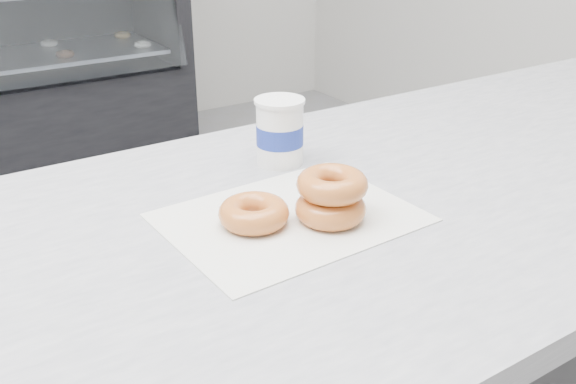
# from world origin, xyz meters

# --- Properties ---
(wax_paper) EXTENTS (0.35, 0.27, 0.00)m
(wax_paper) POSITION_xyz_m (0.25, -0.60, 0.90)
(wax_paper) COLOR silver
(wax_paper) RESTS_ON counter
(donut_single) EXTENTS (0.12, 0.12, 0.03)m
(donut_single) POSITION_xyz_m (0.19, -0.59, 0.92)
(donut_single) COLOR orange
(donut_single) RESTS_ON wax_paper
(donut_stack) EXTENTS (0.11, 0.11, 0.07)m
(donut_stack) POSITION_xyz_m (0.29, -0.64, 0.94)
(donut_stack) COLOR orange
(donut_stack) RESTS_ON wax_paper
(coffee_cup) EXTENTS (0.09, 0.09, 0.11)m
(coffee_cup) POSITION_xyz_m (0.34, -0.42, 0.96)
(coffee_cup) COLOR white
(coffee_cup) RESTS_ON counter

